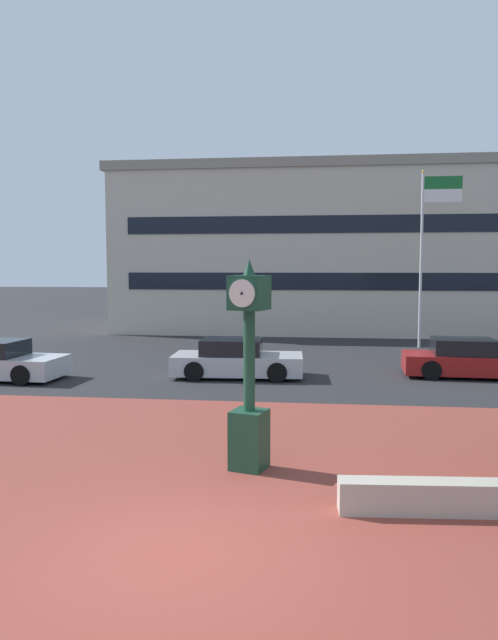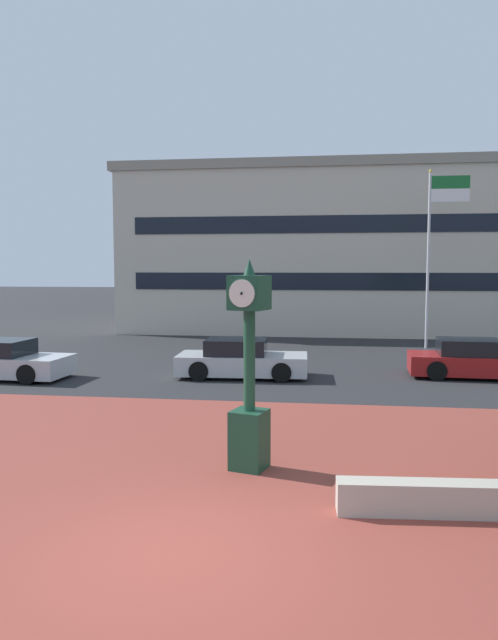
# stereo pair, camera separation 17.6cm
# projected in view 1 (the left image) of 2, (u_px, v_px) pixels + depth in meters

# --- Properties ---
(ground_plane) EXTENTS (200.00, 200.00, 0.00)m
(ground_plane) POSITION_uv_depth(u_px,v_px,m) (178.00, 553.00, 7.69)
(ground_plane) COLOR #262628
(plaza_brick_paving) EXTENTS (44.00, 12.74, 0.01)m
(plaza_brick_paving) POSITION_uv_depth(u_px,v_px,m) (211.00, 486.00, 10.04)
(plaza_brick_paving) COLOR brown
(plaza_brick_paving) RESTS_ON ground
(planter_wall) EXTENTS (3.22, 0.63, 0.50)m
(planter_wall) POSITION_uv_depth(u_px,v_px,m) (447.00, 498.00, 8.90)
(planter_wall) COLOR #ADA393
(planter_wall) RESTS_ON ground
(street_clock) EXTENTS (0.76, 0.78, 3.81)m
(street_clock) POSITION_uv_depth(u_px,v_px,m) (249.00, 378.00, 10.78)
(street_clock) COLOR #19422D
(street_clock) RESTS_ON ground
(car_street_mid) EXTENTS (4.37, 2.03, 1.28)m
(car_street_mid) POSITION_uv_depth(u_px,v_px,m) (468.00, 360.00, 20.07)
(car_street_mid) COLOR maroon
(car_street_mid) RESTS_ON ground
(car_street_distant) EXTENTS (4.38, 2.10, 1.28)m
(car_street_distant) POSITION_uv_depth(u_px,v_px,m) (236.00, 360.00, 20.05)
(car_street_distant) COLOR #B7BABF
(car_street_distant) RESTS_ON ground
(flagpole_primary) EXTENTS (1.78, 0.14, 7.98)m
(flagpole_primary) POSITION_uv_depth(u_px,v_px,m) (427.00, 240.00, 26.92)
(flagpole_primary) COLOR silver
(flagpole_primary) RESTS_ON ground
(civic_building) EXTENTS (24.94, 11.59, 9.30)m
(civic_building) POSITION_uv_depth(u_px,v_px,m) (333.00, 251.00, 36.41)
(civic_building) COLOR beige
(civic_building) RESTS_ON ground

